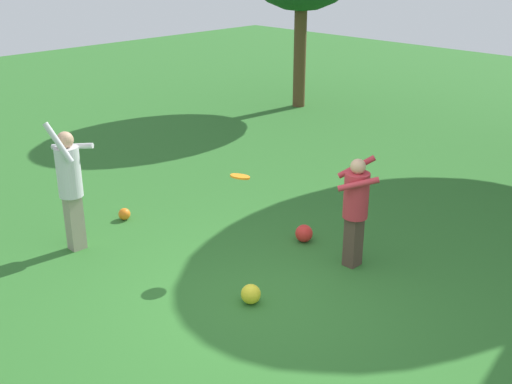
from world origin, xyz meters
name	(u,v)px	position (x,y,z in m)	size (l,w,h in m)	color
ground_plane	(263,303)	(0.00, 0.00, 0.00)	(40.00, 40.00, 0.00)	#2D6B28
person_thrower	(70,180)	(-2.99, -0.84, 1.07)	(0.69, 0.68, 1.97)	gray
person_catcher	(356,204)	(0.19, 1.59, 0.92)	(0.71, 0.70, 1.56)	#4C382D
frisbee	(240,177)	(-1.00, 0.58, 1.27)	(0.28, 0.28, 0.08)	orange
ball_yellow	(251,294)	(-0.11, -0.11, 0.13)	(0.25, 0.25, 0.25)	yellow
ball_orange	(124,214)	(-3.35, 0.23, 0.10)	(0.19, 0.19, 0.19)	orange
ball_red	(304,233)	(-0.77, 1.67, 0.13)	(0.27, 0.27, 0.27)	red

